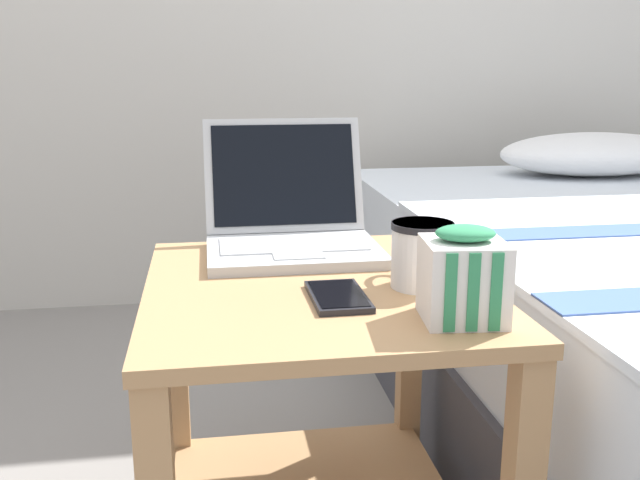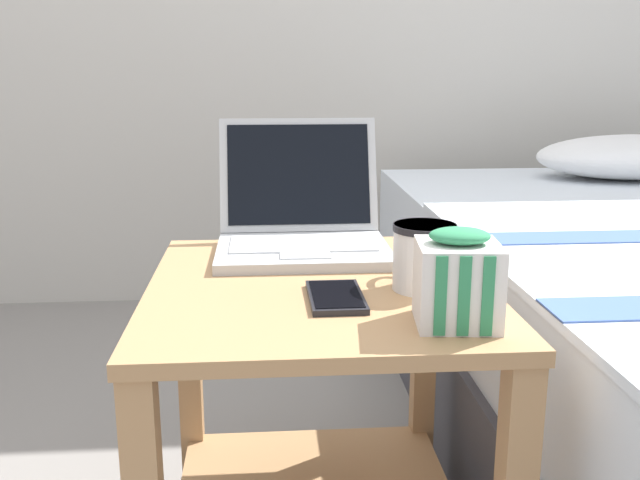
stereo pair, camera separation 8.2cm
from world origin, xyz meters
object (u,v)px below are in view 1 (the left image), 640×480
object	(u,v)px
laptop	(290,225)
cell_phone	(338,296)
snack_bag	(463,277)
mug_front_left	(421,251)

from	to	relation	value
laptop	cell_phone	size ratio (longest dim) A/B	2.18
snack_bag	cell_phone	size ratio (longest dim) A/B	0.91
mug_front_left	cell_phone	xyz separation A→B (m)	(-0.14, -0.04, -0.05)
laptop	snack_bag	distance (m)	0.45
laptop	mug_front_left	bearing A→B (deg)	-55.97
laptop	snack_bag	xyz separation A→B (m)	(0.18, -0.41, 0.01)
mug_front_left	cell_phone	bearing A→B (deg)	-161.82
snack_bag	cell_phone	distance (m)	0.19
mug_front_left	laptop	bearing A→B (deg)	124.03
cell_phone	laptop	bearing A→B (deg)	96.52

